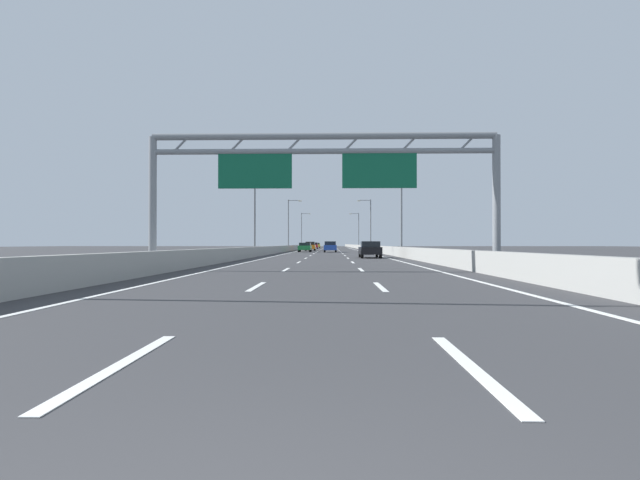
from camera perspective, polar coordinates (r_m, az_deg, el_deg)
ground_plane at (r=101.41m, az=1.15°, el=-1.13°), size 260.00×260.00×0.00m
lane_dash_left_0 at (r=5.51m, az=-22.67°, el=-13.53°), size 0.16×3.00×0.01m
lane_dash_left_1 at (r=14.13m, az=-7.56°, el=-5.51°), size 0.16×3.00×0.01m
lane_dash_left_2 at (r=23.04m, az=-4.08°, el=-3.54°), size 0.16×3.00×0.01m
lane_dash_left_3 at (r=32.00m, az=-2.54°, el=-2.67°), size 0.16×3.00×0.01m
lane_dash_left_4 at (r=40.98m, az=-1.68°, el=-2.18°), size 0.16×3.00×0.01m
lane_dash_left_5 at (r=49.97m, az=-1.13°, el=-1.86°), size 0.16×3.00×0.01m
lane_dash_left_6 at (r=58.96m, az=-0.75°, el=-1.64°), size 0.16×3.00×0.01m
lane_dash_left_7 at (r=67.95m, az=-0.47°, el=-1.48°), size 0.16×3.00×0.01m
lane_dash_left_8 at (r=76.94m, az=-0.26°, el=-1.36°), size 0.16×3.00×0.01m
lane_dash_left_9 at (r=85.94m, az=-0.09°, el=-1.26°), size 0.16×3.00×0.01m
lane_dash_left_10 at (r=94.94m, az=0.05°, el=-1.18°), size 0.16×3.00×0.01m
lane_dash_left_11 at (r=103.93m, az=0.17°, el=-1.11°), size 0.16×3.00×0.01m
lane_dash_left_12 at (r=112.93m, az=0.26°, el=-1.06°), size 0.16×3.00×0.01m
lane_dash_left_13 at (r=121.93m, az=0.34°, el=-1.01°), size 0.16×3.00×0.01m
lane_dash_left_14 at (r=130.93m, az=0.41°, el=-0.97°), size 0.16×3.00×0.01m
lane_dash_left_15 at (r=139.92m, az=0.48°, el=-0.94°), size 0.16×3.00×0.01m
lane_dash_left_16 at (r=148.92m, az=0.53°, el=-0.91°), size 0.16×3.00×0.01m
lane_dash_left_17 at (r=157.92m, az=0.58°, el=-0.88°), size 0.16×3.00×0.01m
lane_dash_right_0 at (r=5.25m, az=17.53°, el=-14.20°), size 0.16×3.00×0.01m
lane_dash_right_1 at (r=14.03m, az=7.20°, el=-5.54°), size 0.16×3.00×0.01m
lane_dash_right_2 at (r=22.98m, az=4.91°, el=-3.55°), size 0.16×3.00×0.01m
lane_dash_right_3 at (r=31.96m, az=3.92°, el=-2.67°), size 0.16×3.00×0.01m
lane_dash_right_4 at (r=40.95m, az=3.36°, el=-2.18°), size 0.16×3.00×0.01m
lane_dash_right_5 at (r=49.94m, az=3.00°, el=-1.86°), size 0.16×3.00×0.01m
lane_dash_right_6 at (r=58.93m, az=2.75°, el=-1.64°), size 0.16×3.00×0.01m
lane_dash_right_7 at (r=67.93m, az=2.57°, el=-1.48°), size 0.16×3.00×0.01m
lane_dash_right_8 at (r=76.93m, az=2.43°, el=-1.36°), size 0.16×3.00×0.01m
lane_dash_right_9 at (r=85.92m, az=2.32°, el=-1.26°), size 0.16×3.00×0.01m
lane_dash_right_10 at (r=94.92m, az=2.23°, el=-1.18°), size 0.16×3.00×0.01m
lane_dash_right_11 at (r=103.92m, az=2.15°, el=-1.11°), size 0.16×3.00×0.01m
lane_dash_right_12 at (r=112.92m, az=2.09°, el=-1.06°), size 0.16×3.00×0.01m
lane_dash_right_13 at (r=121.92m, az=2.04°, el=-1.01°), size 0.16×3.00×0.01m
lane_dash_right_14 at (r=130.92m, az=1.99°, el=-0.97°), size 0.16×3.00×0.01m
lane_dash_right_15 at (r=139.91m, az=1.95°, el=-0.94°), size 0.16×3.00×0.01m
lane_dash_right_16 at (r=148.91m, az=1.92°, el=-0.91°), size 0.16×3.00×0.01m
lane_dash_right_17 at (r=157.91m, az=1.88°, el=-0.88°), size 0.16×3.00×0.01m
edge_line_left at (r=89.59m, az=-2.24°, el=-1.22°), size 0.16×176.00×0.01m
edge_line_right at (r=89.54m, az=4.49°, el=-1.22°), size 0.16×176.00×0.01m
barrier_left at (r=111.64m, az=-2.37°, el=-0.83°), size 0.45×220.00×0.95m
barrier_right at (r=111.60m, az=4.72°, el=-0.82°), size 0.45×220.00×0.95m
sign_gantry at (r=22.23m, az=0.20°, el=8.77°), size 16.16×0.36×6.36m
streetlamp_left_mid at (r=50.95m, az=-7.52°, el=4.24°), size 2.58×0.28×9.50m
streetlamp_right_mid at (r=50.84m, az=9.40°, el=4.25°), size 2.58×0.28×9.50m
streetlamp_left_far at (r=89.89m, az=-3.64°, el=2.22°), size 2.58×0.28×9.50m
streetlamp_right_far at (r=89.83m, az=5.90°, el=2.22°), size 2.58×0.28×9.50m
streetlamp_left_distant at (r=129.03m, az=-2.12°, el=1.41°), size 2.58×0.28×9.50m
streetlamp_right_distant at (r=128.99m, az=4.52°, el=1.42°), size 2.58×0.28×9.50m
blue_car at (r=69.49m, az=1.23°, el=-0.80°), size 1.83×4.36×1.57m
black_car at (r=42.18m, az=5.96°, el=-1.13°), size 1.77×4.28×1.45m
orange_car at (r=84.70m, az=-1.16°, el=-0.73°), size 1.77×4.36×1.58m
green_car at (r=71.55m, az=-1.81°, el=-0.85°), size 1.86×4.46×1.39m
yellow_car at (r=137.64m, az=-0.37°, el=-0.62°), size 1.87×4.48×1.48m
red_car at (r=115.69m, az=-0.72°, el=-0.66°), size 1.88×4.39×1.52m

